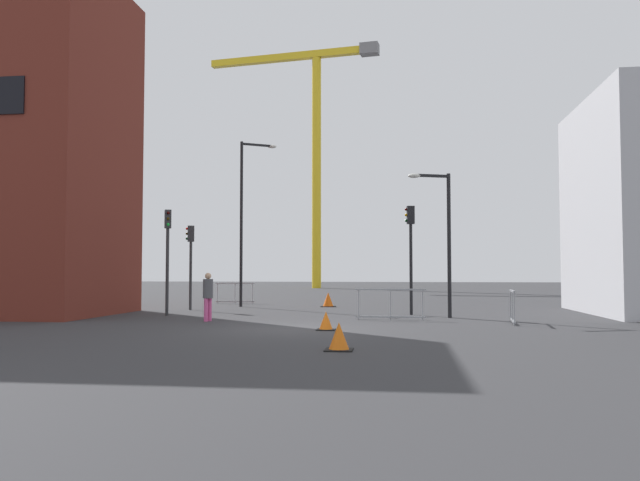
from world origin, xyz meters
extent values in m
plane|color=#333335|center=(0.00, 0.00, 0.00)|extent=(160.00, 160.00, 0.00)
cube|color=black|center=(-9.98, 1.47, 7.68)|extent=(1.10, 0.06, 1.30)
cylinder|color=yellow|center=(-5.17, 43.82, 11.57)|extent=(0.90, 0.90, 23.14)
cube|color=yellow|center=(-8.11, 44.26, 23.54)|extent=(16.89, 3.18, 0.70)
cube|color=slate|center=(0.20, 43.02, 23.54)|extent=(1.96, 1.45, 1.10)
cylinder|color=black|center=(-4.36, 11.14, 3.96)|extent=(0.14, 0.14, 7.92)
cube|color=black|center=(-3.70, 11.53, 7.82)|extent=(1.38, 0.86, 0.10)
ellipsoid|color=silver|center=(-3.04, 11.92, 7.80)|extent=(0.44, 0.24, 0.16)
cylinder|color=black|center=(4.96, 5.15, 2.63)|extent=(0.14, 0.14, 5.25)
cube|color=black|center=(4.33, 4.92, 5.15)|extent=(1.28, 0.54, 0.10)
ellipsoid|color=silver|center=(3.71, 4.70, 5.13)|extent=(0.44, 0.24, 0.16)
cylinder|color=black|center=(3.60, 6.55, 1.76)|extent=(0.12, 0.12, 3.53)
cube|color=black|center=(3.60, 6.55, 3.88)|extent=(0.31, 0.28, 0.70)
sphere|color=#390605|center=(3.42, 6.52, 4.10)|extent=(0.11, 0.11, 0.11)
sphere|color=#F2A514|center=(3.42, 6.52, 3.88)|extent=(0.11, 0.11, 0.11)
sphere|color=#07330F|center=(3.42, 6.52, 3.66)|extent=(0.11, 0.11, 0.11)
cylinder|color=#2D2D30|center=(-5.93, 8.46, 1.49)|extent=(0.12, 0.12, 2.98)
cube|color=#2D2D30|center=(-5.93, 8.46, 3.33)|extent=(0.34, 0.31, 0.70)
sphere|color=red|center=(-6.09, 8.41, 3.55)|extent=(0.11, 0.11, 0.11)
sphere|color=#3C2905|center=(-6.09, 8.41, 3.33)|extent=(0.11, 0.11, 0.11)
sphere|color=#07330F|center=(-6.09, 8.41, 3.11)|extent=(0.11, 0.11, 0.11)
cylinder|color=#2D2D30|center=(-5.61, 4.87, 1.66)|extent=(0.12, 0.12, 3.33)
cube|color=#2D2D30|center=(-5.61, 4.87, 3.68)|extent=(0.33, 0.35, 0.70)
sphere|color=#390605|center=(-5.54, 4.71, 3.90)|extent=(0.11, 0.11, 0.11)
sphere|color=#3C2905|center=(-5.54, 4.71, 3.68)|extent=(0.11, 0.11, 0.11)
sphere|color=green|center=(-5.54, 4.71, 3.46)|extent=(0.11, 0.11, 0.11)
cylinder|color=#D14C8C|center=(-3.30, 2.45, 0.39)|extent=(0.14, 0.14, 0.78)
cylinder|color=#D14C8C|center=(-3.24, 2.64, 0.39)|extent=(0.14, 0.14, 0.78)
cylinder|color=#4C4C51|center=(-3.27, 2.55, 1.10)|extent=(0.34, 0.34, 0.65)
sphere|color=tan|center=(-3.27, 2.55, 1.53)|extent=(0.21, 0.21, 0.21)
cube|color=gray|center=(2.84, 3.98, 1.05)|extent=(2.46, 0.06, 0.06)
cube|color=gray|center=(2.84, 3.98, 0.10)|extent=(2.46, 0.06, 0.06)
cylinder|color=gray|center=(1.74, 3.98, 0.53)|extent=(0.04, 0.04, 1.05)
cylinder|color=gray|center=(2.84, 3.98, 0.53)|extent=(0.04, 0.04, 1.05)
cylinder|color=gray|center=(3.95, 3.98, 0.53)|extent=(0.04, 0.04, 1.05)
cube|color=#9EA0A5|center=(-5.40, 13.95, 1.05)|extent=(2.02, 0.35, 0.06)
cube|color=#9EA0A5|center=(-5.40, 13.95, 0.10)|extent=(2.02, 0.35, 0.06)
cylinder|color=#9EA0A5|center=(-6.31, 13.82, 0.53)|extent=(0.04, 0.04, 1.05)
cylinder|color=#9EA0A5|center=(-5.40, 13.95, 0.53)|extent=(0.04, 0.04, 1.05)
cylinder|color=#9EA0A5|center=(-4.49, 14.08, 0.53)|extent=(0.04, 0.04, 1.05)
cube|color=gray|center=(6.77, 2.86, 1.05)|extent=(0.23, 1.81, 0.06)
cube|color=gray|center=(6.77, 2.86, 0.10)|extent=(0.23, 1.81, 0.06)
cylinder|color=gray|center=(6.70, 2.05, 0.53)|extent=(0.04, 0.04, 1.05)
cylinder|color=gray|center=(6.77, 2.86, 0.53)|extent=(0.04, 0.04, 1.05)
cylinder|color=gray|center=(6.85, 3.67, 0.53)|extent=(0.04, 0.04, 1.05)
cube|color=black|center=(1.90, -4.68, 0.01)|extent=(0.59, 0.59, 0.03)
cone|color=orange|center=(1.90, -4.68, 0.30)|extent=(0.46, 0.46, 0.60)
cube|color=black|center=(-0.24, 11.64, 0.01)|extent=(0.68, 0.68, 0.03)
cone|color=#E55B0F|center=(-0.24, 11.64, 0.34)|extent=(0.52, 0.52, 0.68)
cube|color=black|center=(1.08, -0.12, 0.01)|extent=(0.53, 0.53, 0.03)
cone|color=orange|center=(1.08, -0.12, 0.27)|extent=(0.41, 0.41, 0.54)
camera|label=1|loc=(3.25, -18.15, 1.70)|focal=35.39mm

